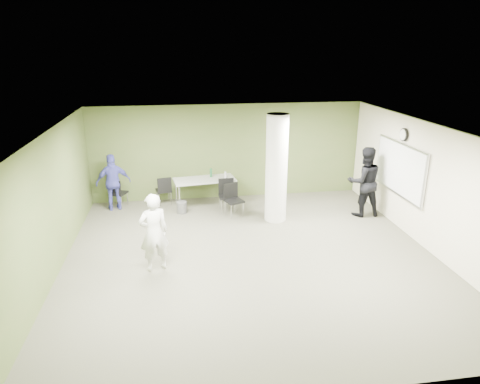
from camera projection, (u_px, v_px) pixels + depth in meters
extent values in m
plane|color=#4C4B3C|center=(251.00, 257.00, 9.37)|extent=(8.00, 8.00, 0.00)
plane|color=white|center=(252.00, 130.00, 8.45)|extent=(8.00, 8.00, 0.00)
cube|color=#495F2C|center=(228.00, 152.00, 12.65)|extent=(8.00, 2.80, 0.02)
cube|color=#495F2C|center=(50.00, 207.00, 8.34)|extent=(0.02, 8.00, 2.80)
cube|color=beige|center=(429.00, 187.00, 9.48)|extent=(0.02, 8.00, 2.80)
cylinder|color=silver|center=(276.00, 169.00, 10.92)|extent=(0.56, 0.56, 2.80)
cube|color=silver|center=(400.00, 169.00, 10.56)|extent=(0.04, 2.30, 1.30)
cube|color=white|center=(399.00, 169.00, 10.55)|extent=(0.02, 2.20, 1.20)
cylinder|color=black|center=(404.00, 135.00, 10.28)|extent=(0.05, 0.32, 0.32)
cylinder|color=white|center=(403.00, 135.00, 10.28)|extent=(0.02, 0.26, 0.26)
cube|color=gray|center=(204.00, 180.00, 12.07)|extent=(1.79, 0.96, 0.04)
cylinder|color=silver|center=(180.00, 199.00, 11.73)|extent=(0.04, 0.04, 0.77)
cylinder|color=silver|center=(234.00, 194.00, 12.13)|extent=(0.04, 0.04, 0.77)
cylinder|color=silver|center=(176.00, 192.00, 12.27)|extent=(0.04, 0.04, 0.77)
cylinder|color=silver|center=(228.00, 188.00, 12.67)|extent=(0.04, 0.04, 0.77)
cylinder|color=#194D29|center=(211.00, 173.00, 12.20)|extent=(0.07, 0.07, 0.25)
cylinder|color=#B2B2B7|center=(225.00, 175.00, 12.14)|extent=(0.06, 0.06, 0.18)
cylinder|color=#4C4C4C|center=(182.00, 207.00, 11.76)|extent=(0.28, 0.28, 0.32)
cube|color=black|center=(119.00, 193.00, 12.14)|extent=(0.55, 0.55, 0.05)
cube|color=black|center=(114.00, 188.00, 11.90)|extent=(0.38, 0.19, 0.41)
cylinder|color=silver|center=(128.00, 199.00, 12.33)|extent=(0.02, 0.02, 0.39)
cylinder|color=silver|center=(117.00, 198.00, 12.41)|extent=(0.02, 0.02, 0.39)
cylinder|color=silver|center=(122.00, 203.00, 12.01)|extent=(0.02, 0.02, 0.39)
cylinder|color=silver|center=(111.00, 202.00, 12.10)|extent=(0.02, 0.02, 0.39)
cube|color=black|center=(164.00, 190.00, 12.37)|extent=(0.49, 0.49, 0.05)
cube|color=black|center=(165.00, 185.00, 12.13)|extent=(0.40, 0.12, 0.41)
cylinder|color=silver|center=(169.00, 195.00, 12.65)|extent=(0.02, 0.02, 0.39)
cylinder|color=silver|center=(157.00, 196.00, 12.54)|extent=(0.02, 0.02, 0.39)
cylinder|color=silver|center=(171.00, 198.00, 12.34)|extent=(0.02, 0.02, 0.39)
cylinder|color=silver|center=(159.00, 200.00, 12.23)|extent=(0.02, 0.02, 0.39)
cube|color=black|center=(227.00, 196.00, 11.79)|extent=(0.46, 0.46, 0.05)
cube|color=black|center=(226.00, 186.00, 11.90)|extent=(0.43, 0.05, 0.44)
cylinder|color=silver|center=(221.00, 207.00, 11.66)|extent=(0.02, 0.02, 0.42)
cylinder|color=silver|center=(235.00, 206.00, 11.72)|extent=(0.02, 0.02, 0.42)
cylinder|color=silver|center=(220.00, 202.00, 12.00)|extent=(0.02, 0.02, 0.42)
cylinder|color=silver|center=(233.00, 202.00, 12.06)|extent=(0.02, 0.02, 0.42)
cube|color=black|center=(234.00, 201.00, 11.48)|extent=(0.56, 0.56, 0.05)
cube|color=black|center=(231.00, 191.00, 11.57)|extent=(0.40, 0.18, 0.43)
cylinder|color=silver|center=(231.00, 212.00, 11.32)|extent=(0.02, 0.02, 0.41)
cylinder|color=silver|center=(243.00, 210.00, 11.48)|extent=(0.02, 0.02, 0.41)
cylinder|color=silver|center=(225.00, 208.00, 11.62)|extent=(0.02, 0.02, 0.41)
cylinder|color=silver|center=(237.00, 206.00, 11.78)|extent=(0.02, 0.02, 0.41)
imported|color=silver|center=(154.00, 233.00, 8.58)|extent=(0.69, 0.56, 1.65)
imported|color=black|center=(364.00, 182.00, 11.38)|extent=(0.92, 0.72, 1.89)
imported|color=#4748B0|center=(113.00, 182.00, 11.82)|extent=(1.00, 0.59, 1.59)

